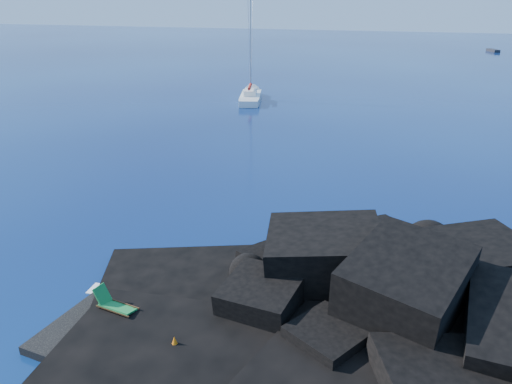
{
  "coord_description": "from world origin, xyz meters",
  "views": [
    {
      "loc": [
        13.16,
        -13.82,
        12.57
      ],
      "look_at": [
        4.81,
        11.9,
        2.0
      ],
      "focal_mm": 35.0,
      "sensor_mm": 36.0,
      "label": 1
    }
  ],
  "objects_px": {
    "deck_chair": "(117,302)",
    "distant_boat_a": "(493,52)",
    "sailboat": "(251,101)",
    "sunbather": "(190,365)",
    "marker_cone": "(175,343)"
  },
  "relations": [
    {
      "from": "sunbather",
      "to": "sailboat",
      "type": "bearing_deg",
      "value": 101.73
    },
    {
      "from": "deck_chair",
      "to": "sunbather",
      "type": "height_order",
      "value": "deck_chair"
    },
    {
      "from": "sunbather",
      "to": "deck_chair",
      "type": "bearing_deg",
      "value": 150.04
    },
    {
      "from": "sailboat",
      "to": "deck_chair",
      "type": "bearing_deg",
      "value": -93.04
    },
    {
      "from": "sailboat",
      "to": "sunbather",
      "type": "bearing_deg",
      "value": -88.88
    },
    {
      "from": "sailboat",
      "to": "marker_cone",
      "type": "bearing_deg",
      "value": -89.73
    },
    {
      "from": "sailboat",
      "to": "deck_chair",
      "type": "xyz_separation_m",
      "value": [
        9.93,
        -46.73,
        0.96
      ]
    },
    {
      "from": "marker_cone",
      "to": "distant_boat_a",
      "type": "bearing_deg",
      "value": 79.23
    },
    {
      "from": "deck_chair",
      "to": "marker_cone",
      "type": "bearing_deg",
      "value": -12.46
    },
    {
      "from": "deck_chair",
      "to": "sunbather",
      "type": "relative_size",
      "value": 1.1
    },
    {
      "from": "sailboat",
      "to": "sunbather",
      "type": "xyz_separation_m",
      "value": [
        14.12,
        -48.73,
        0.51
      ]
    },
    {
      "from": "deck_chair",
      "to": "marker_cone",
      "type": "relative_size",
      "value": 2.96
    },
    {
      "from": "sailboat",
      "to": "deck_chair",
      "type": "relative_size",
      "value": 7.08
    },
    {
      "from": "sunbather",
      "to": "distant_boat_a",
      "type": "distance_m",
      "value": 129.16
    },
    {
      "from": "deck_chair",
      "to": "distant_boat_a",
      "type": "distance_m",
      "value": 128.02
    }
  ]
}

